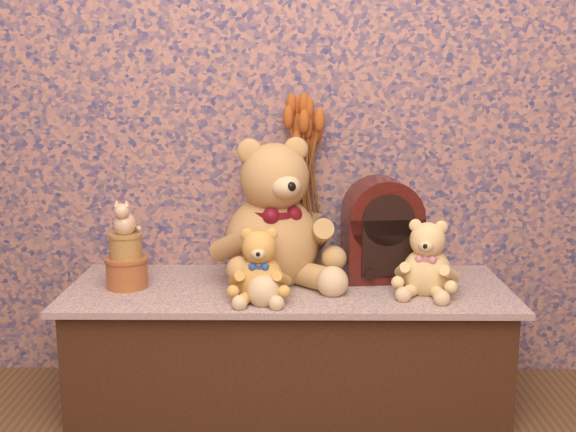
{
  "coord_description": "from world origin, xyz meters",
  "views": [
    {
      "loc": [
        0.02,
        -0.86,
        1.05
      ],
      "look_at": [
        0.0,
        1.2,
        0.64
      ],
      "focal_mm": 42.55,
      "sensor_mm": 36.0,
      "label": 1
    }
  ],
  "objects_px": {
    "teddy_large": "(272,206)",
    "teddy_medium": "(259,261)",
    "biscuit_tin_lower": "(127,273)",
    "teddy_small": "(427,254)",
    "cat_figurine": "(124,216)",
    "cathedral_radio": "(382,229)",
    "ceramic_vase": "(305,242)"
  },
  "relations": [
    {
      "from": "teddy_small",
      "to": "teddy_large",
      "type": "bearing_deg",
      "value": -177.35
    },
    {
      "from": "teddy_medium",
      "to": "cathedral_radio",
      "type": "height_order",
      "value": "cathedral_radio"
    },
    {
      "from": "cathedral_radio",
      "to": "cat_figurine",
      "type": "distance_m",
      "value": 0.83
    },
    {
      "from": "biscuit_tin_lower",
      "to": "cathedral_radio",
      "type": "bearing_deg",
      "value": 7.61
    },
    {
      "from": "teddy_small",
      "to": "cathedral_radio",
      "type": "relative_size",
      "value": 0.74
    },
    {
      "from": "cathedral_radio",
      "to": "biscuit_tin_lower",
      "type": "xyz_separation_m",
      "value": [
        -0.82,
        -0.11,
        -0.12
      ]
    },
    {
      "from": "cathedral_radio",
      "to": "biscuit_tin_lower",
      "type": "bearing_deg",
      "value": -177.92
    },
    {
      "from": "cathedral_radio",
      "to": "ceramic_vase",
      "type": "xyz_separation_m",
      "value": [
        -0.25,
        0.1,
        -0.07
      ]
    },
    {
      "from": "teddy_small",
      "to": "cat_figurine",
      "type": "relative_size",
      "value": 2.16
    },
    {
      "from": "teddy_small",
      "to": "cathedral_radio",
      "type": "xyz_separation_m",
      "value": [
        -0.12,
        0.16,
        0.04
      ]
    },
    {
      "from": "teddy_medium",
      "to": "ceramic_vase",
      "type": "height_order",
      "value": "teddy_medium"
    },
    {
      "from": "teddy_large",
      "to": "teddy_medium",
      "type": "xyz_separation_m",
      "value": [
        -0.03,
        -0.18,
        -0.14
      ]
    },
    {
      "from": "teddy_large",
      "to": "cathedral_radio",
      "type": "distance_m",
      "value": 0.37
    },
    {
      "from": "teddy_small",
      "to": "cat_figurine",
      "type": "distance_m",
      "value": 0.95
    },
    {
      "from": "teddy_small",
      "to": "biscuit_tin_lower",
      "type": "xyz_separation_m",
      "value": [
        -0.94,
        0.05,
        -0.08
      ]
    },
    {
      "from": "cat_figurine",
      "to": "biscuit_tin_lower",
      "type": "bearing_deg",
      "value": 0.0
    },
    {
      "from": "cat_figurine",
      "to": "teddy_medium",
      "type": "bearing_deg",
      "value": -14.76
    },
    {
      "from": "teddy_medium",
      "to": "biscuit_tin_lower",
      "type": "height_order",
      "value": "teddy_medium"
    },
    {
      "from": "teddy_large",
      "to": "biscuit_tin_lower",
      "type": "bearing_deg",
      "value": 164.16
    },
    {
      "from": "cat_figurine",
      "to": "teddy_large",
      "type": "bearing_deg",
      "value": 8.83
    },
    {
      "from": "teddy_large",
      "to": "biscuit_tin_lower",
      "type": "xyz_separation_m",
      "value": [
        -0.46,
        -0.07,
        -0.21
      ]
    },
    {
      "from": "ceramic_vase",
      "to": "cat_figurine",
      "type": "height_order",
      "value": "cat_figurine"
    },
    {
      "from": "ceramic_vase",
      "to": "teddy_large",
      "type": "bearing_deg",
      "value": -128.25
    },
    {
      "from": "teddy_large",
      "to": "cathedral_radio",
      "type": "xyz_separation_m",
      "value": [
        0.36,
        0.04,
        -0.08
      ]
    },
    {
      "from": "teddy_large",
      "to": "cathedral_radio",
      "type": "relative_size",
      "value": 1.5
    },
    {
      "from": "teddy_medium",
      "to": "ceramic_vase",
      "type": "distance_m",
      "value": 0.35
    },
    {
      "from": "ceramic_vase",
      "to": "cathedral_radio",
      "type": "bearing_deg",
      "value": -21.17
    },
    {
      "from": "cathedral_radio",
      "to": "biscuit_tin_lower",
      "type": "distance_m",
      "value": 0.84
    },
    {
      "from": "teddy_large",
      "to": "biscuit_tin_lower",
      "type": "relative_size",
      "value": 3.89
    },
    {
      "from": "teddy_small",
      "to": "biscuit_tin_lower",
      "type": "relative_size",
      "value": 1.92
    },
    {
      "from": "biscuit_tin_lower",
      "to": "cat_figurine",
      "type": "height_order",
      "value": "cat_figurine"
    },
    {
      "from": "teddy_large",
      "to": "ceramic_vase",
      "type": "xyz_separation_m",
      "value": [
        0.11,
        0.14,
        -0.16
      ]
    }
  ]
}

